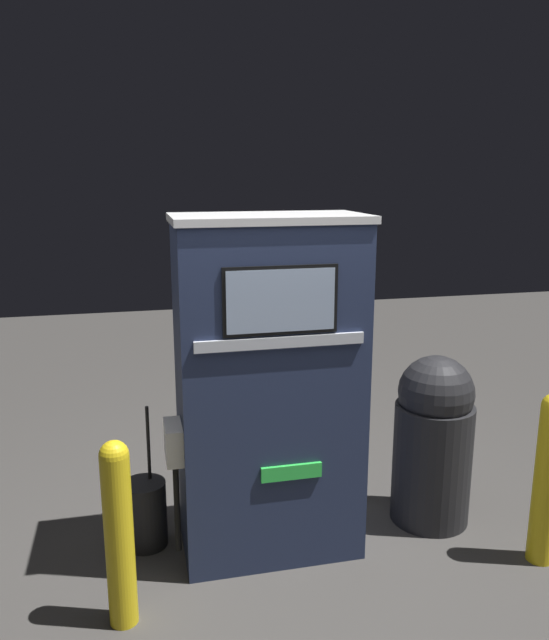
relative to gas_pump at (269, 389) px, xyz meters
The scene contains 6 objects.
ground_plane 1.01m from the gas_pump, 89.46° to the right, with size 14.00×14.00×0.00m, color #423F3D.
gas_pump is the anchor object (origin of this frame).
safety_bollard 1.07m from the gas_pump, 150.57° to the right, with size 0.14×0.14×0.96m.
trash_bin 1.14m from the gas_pump, ahead, with size 0.49×0.49×1.08m.
safety_bollard_far 1.61m from the gas_pump, 18.57° to the right, with size 0.15×0.15×1.00m.
squeegee_bucket 1.06m from the gas_pump, 166.35° to the left, with size 0.25×0.25×0.89m.
Camera 1 is at (-0.72, -2.96, 2.15)m, focal length 35.00 mm.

